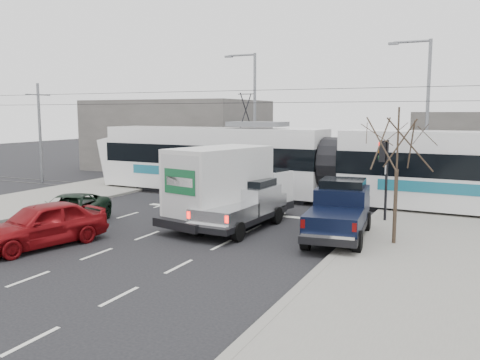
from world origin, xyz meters
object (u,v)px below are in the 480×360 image
at_px(street_lamp_far, 252,110).
at_px(red_car, 41,224).
at_px(bare_tree, 398,145).
at_px(tram, 332,165).
at_px(silver_pickup, 244,205).
at_px(street_lamp_near, 424,110).
at_px(traffic_signal, 384,163).
at_px(green_car, 70,211).
at_px(box_truck, 228,187).
at_px(navy_pickup, 340,211).

distance_m(street_lamp_far, red_car, 19.52).
relative_size(bare_tree, street_lamp_far, 0.56).
bearing_deg(tram, silver_pickup, -101.41).
bearing_deg(tram, street_lamp_near, 42.63).
height_order(traffic_signal, green_car, traffic_signal).
bearing_deg(green_car, red_car, -83.08).
distance_m(street_lamp_near, street_lamp_far, 11.67).
distance_m(bare_tree, box_truck, 7.59).
distance_m(bare_tree, red_car, 13.41).
xyz_separation_m(tram, red_car, (-7.34, -13.46, -1.30)).
distance_m(street_lamp_near, silver_pickup, 13.25).
relative_size(traffic_signal, navy_pickup, 0.64).
xyz_separation_m(silver_pickup, green_car, (-7.03, -2.96, -0.34)).
bearing_deg(red_car, silver_pickup, 61.92).
xyz_separation_m(tram, green_car, (-8.86, -10.44, -1.45)).
height_order(street_lamp_near, tram, street_lamp_near).
bearing_deg(green_car, traffic_signal, 8.18).
distance_m(bare_tree, street_lamp_near, 11.58).
relative_size(bare_tree, street_lamp_near, 0.56).
xyz_separation_m(street_lamp_near, box_truck, (-6.97, -10.77, -3.40)).
relative_size(silver_pickup, box_truck, 0.79).
height_order(street_lamp_far, green_car, street_lamp_far).
distance_m(silver_pickup, box_truck, 1.19).
bearing_deg(traffic_signal, box_truck, -151.93).
distance_m(street_lamp_far, tram, 9.64).
bearing_deg(traffic_signal, tram, 130.74).
relative_size(bare_tree, tram, 0.17).
relative_size(street_lamp_far, green_car, 1.83).
bearing_deg(street_lamp_far, tram, -37.47).
relative_size(traffic_signal, silver_pickup, 0.63).
height_order(box_truck, red_car, box_truck).
bearing_deg(street_lamp_far, bare_tree, -48.88).
bearing_deg(green_car, navy_pickup, -5.51).
height_order(street_lamp_near, street_lamp_far, same).
distance_m(tram, silver_pickup, 7.78).
bearing_deg(tram, box_truck, -108.57).
relative_size(bare_tree, red_car, 1.02).
bearing_deg(tram, green_car, -127.97).
xyz_separation_m(bare_tree, traffic_signal, (-1.13, 4.00, -1.05)).
bearing_deg(box_truck, silver_pickup, -4.21).
height_order(traffic_signal, street_lamp_near, street_lamp_near).
xyz_separation_m(traffic_signal, box_truck, (-6.13, -3.27, -1.03)).
relative_size(navy_pickup, red_car, 1.15).
height_order(traffic_signal, silver_pickup, traffic_signal).
xyz_separation_m(navy_pickup, red_car, (-9.71, -5.89, -0.29)).
bearing_deg(bare_tree, tram, 119.65).
bearing_deg(street_lamp_near, box_truck, -122.92).
bearing_deg(silver_pickup, box_truck, 165.91).
relative_size(silver_pickup, green_car, 1.17).
bearing_deg(street_lamp_near, tram, -139.72).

